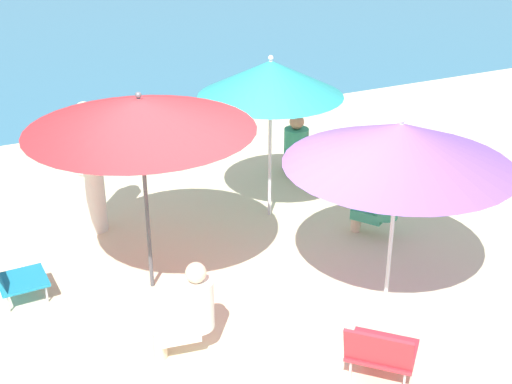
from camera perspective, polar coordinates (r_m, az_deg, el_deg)
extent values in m
plane|color=beige|center=(6.84, -2.63, -9.31)|extent=(40.00, 40.00, 0.00)
cube|color=teal|center=(19.16, -19.32, 12.07)|extent=(40.00, 16.00, 0.01)
cylinder|color=silver|center=(6.67, 11.24, -1.76)|extent=(0.04, 0.04, 1.81)
cone|color=#8E56C6|center=(6.39, 11.76, 3.89)|extent=(2.13, 2.13, 0.40)
sphere|color=silver|center=(6.31, 11.94, 5.82)|extent=(0.06, 0.06, 0.06)
cylinder|color=#4C4C51|center=(6.73, -9.05, -0.48)|extent=(0.04, 0.04, 1.99)
cone|color=red|center=(6.41, -9.55, 6.35)|extent=(2.14, 2.14, 0.29)
sphere|color=#4C4C51|center=(6.36, -9.66, 7.86)|extent=(0.06, 0.06, 0.06)
cylinder|color=silver|center=(8.13, 1.16, 4.20)|extent=(0.04, 0.04, 1.92)
cone|color=teal|center=(7.90, 1.21, 9.35)|extent=(1.67, 1.67, 0.41)
sphere|color=silver|center=(7.84, 1.23, 10.99)|extent=(0.06, 0.06, 0.06)
cube|color=teal|center=(7.20, -18.67, -6.88)|extent=(0.47, 0.47, 0.03)
cylinder|color=silver|center=(7.43, -17.44, -6.64)|extent=(0.02, 0.02, 0.19)
cylinder|color=silver|center=(7.13, -16.84, -8.02)|extent=(0.02, 0.02, 0.19)
cylinder|color=silver|center=(7.40, -20.20, -7.23)|extent=(0.02, 0.02, 0.19)
cylinder|color=silver|center=(7.09, -19.72, -8.65)|extent=(0.02, 0.02, 0.19)
cube|color=red|center=(9.31, 6.51, 2.00)|extent=(0.55, 0.57, 0.03)
cube|color=red|center=(9.40, 7.48, 3.46)|extent=(0.28, 0.49, 0.38)
cylinder|color=silver|center=(9.13, 6.64, 0.66)|extent=(0.02, 0.02, 0.22)
cylinder|color=silver|center=(9.36, 4.92, 1.35)|extent=(0.02, 0.02, 0.22)
cylinder|color=silver|center=(9.38, 8.01, 1.25)|extent=(0.02, 0.02, 0.22)
cylinder|color=silver|center=(9.59, 6.31, 1.91)|extent=(0.02, 0.02, 0.22)
cube|color=red|center=(5.97, 10.35, -12.68)|extent=(0.72, 0.72, 0.03)
cube|color=red|center=(5.67, 10.03, -12.71)|extent=(0.48, 0.49, 0.35)
cylinder|color=silver|center=(6.22, 8.53, -12.27)|extent=(0.02, 0.02, 0.23)
cylinder|color=silver|center=(6.18, 12.62, -12.94)|extent=(0.02, 0.02, 0.23)
cylinder|color=silver|center=(5.93, 7.76, -14.35)|extent=(0.02, 0.02, 0.23)
cylinder|color=silver|center=(5.89, 12.09, -15.09)|extent=(0.02, 0.02, 0.23)
cube|color=#389970|center=(9.68, 3.43, 2.92)|extent=(0.48, 0.49, 0.12)
cylinder|color=tan|center=(9.87, 3.53, 2.68)|extent=(0.12, 0.12, 0.22)
cylinder|color=#389970|center=(9.43, 3.33, 3.86)|extent=(0.33, 0.33, 0.48)
sphere|color=tan|center=(9.31, 3.38, 5.79)|extent=(0.20, 0.20, 0.20)
cube|color=silver|center=(6.12, -6.46, -11.20)|extent=(0.40, 0.34, 0.12)
cylinder|color=beige|center=(6.18, -7.89, -12.37)|extent=(0.12, 0.12, 0.25)
cylinder|color=silver|center=(6.02, -4.86, -9.20)|extent=(0.29, 0.29, 0.45)
sphere|color=beige|center=(5.84, -4.97, -6.63)|extent=(0.18, 0.18, 0.18)
cylinder|color=silver|center=(8.23, -13.22, -0.64)|extent=(0.28, 0.28, 0.76)
cylinder|color=silver|center=(7.97, -13.69, 3.74)|extent=(0.33, 0.33, 0.59)
sphere|color=beige|center=(7.84, -13.98, 6.47)|extent=(0.21, 0.21, 0.21)
cube|color=#389970|center=(8.06, 9.34, -1.73)|extent=(0.44, 0.46, 0.12)
cylinder|color=beige|center=(8.18, 8.24, -2.32)|extent=(0.12, 0.12, 0.27)
cylinder|color=#389970|center=(7.91, 10.65, -0.56)|extent=(0.30, 0.30, 0.45)
sphere|color=beige|center=(7.77, 10.84, 1.67)|extent=(0.22, 0.22, 0.22)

